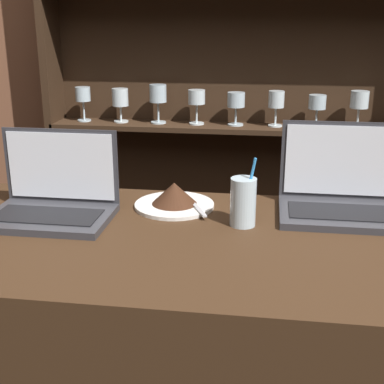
% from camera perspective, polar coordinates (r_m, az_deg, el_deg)
% --- Properties ---
extents(back_wall, '(7.00, 0.06, 2.70)m').
position_cam_1_polar(back_wall, '(2.24, 6.79, 13.75)').
color(back_wall, brown).
rests_on(back_wall, ground_plane).
extents(back_shelf, '(1.53, 0.18, 1.99)m').
position_cam_1_polar(back_shelf, '(2.21, 4.76, 5.56)').
color(back_shelf, '#332114').
rests_on(back_shelf, ground_plane).
extents(laptop_near, '(0.31, 0.21, 0.22)m').
position_cam_1_polar(laptop_near, '(1.42, -14.59, -0.68)').
color(laptop_near, '#333338').
rests_on(laptop_near, bar_counter).
extents(laptop_far, '(0.32, 0.22, 0.23)m').
position_cam_1_polar(laptop_far, '(1.45, 15.64, -0.24)').
color(laptop_far, '#333338').
rests_on(laptop_far, bar_counter).
extents(cake_plate, '(0.22, 0.22, 0.07)m').
position_cam_1_polar(cake_plate, '(1.45, -1.89, -0.58)').
color(cake_plate, silver).
rests_on(cake_plate, bar_counter).
extents(water_glass, '(0.06, 0.06, 0.17)m').
position_cam_1_polar(water_glass, '(1.32, 5.48, -1.05)').
color(water_glass, silver).
rests_on(water_glass, bar_counter).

